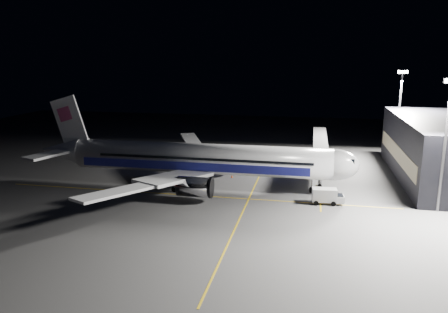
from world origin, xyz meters
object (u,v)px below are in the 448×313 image
at_px(baggage_tug, 211,165).
at_px(safety_cone_c, 181,172).
at_px(safety_cone_b, 232,176).
at_px(floodlight_mast_north, 400,106).
at_px(airliner, 195,159).
at_px(jet_bridge, 320,148).
at_px(floodlight_mast_south, 446,134).
at_px(service_truck, 327,196).
at_px(safety_cone_a, 204,169).

bearing_deg(baggage_tug, safety_cone_c, -129.84).
bearing_deg(safety_cone_b, floodlight_mast_north, 35.63).
relative_size(baggage_tug, safety_cone_c, 4.13).
relative_size(floodlight_mast_north, baggage_tug, 7.73).
height_order(airliner, jet_bridge, airliner).
relative_size(airliner, floodlight_mast_south, 2.97).
distance_m(floodlight_mast_south, service_truck, 20.20).
height_order(service_truck, safety_cone_a, service_truck).
bearing_deg(jet_bridge, safety_cone_b, -146.70).
xyz_separation_m(floodlight_mast_north, floodlight_mast_south, (0.00, -38.00, 0.00)).
xyz_separation_m(jet_bridge, service_truck, (1.04, -23.98, -3.18)).
relative_size(jet_bridge, safety_cone_a, 66.85).
height_order(floodlight_mast_north, floodlight_mast_south, same).
distance_m(jet_bridge, floodlight_mast_south, 31.05).
relative_size(floodlight_mast_north, safety_cone_a, 40.23).
bearing_deg(floodlight_mast_north, baggage_tug, -154.81).
bearing_deg(jet_bridge, floodlight_mast_north, 37.74).
xyz_separation_m(baggage_tug, safety_cone_a, (-1.17, -1.64, -0.57)).
distance_m(airliner, safety_cone_a, 12.14).
bearing_deg(safety_cone_a, floodlight_mast_north, 26.39).
distance_m(floodlight_mast_north, safety_cone_b, 45.05).
distance_m(airliner, floodlight_mast_south, 42.13).
bearing_deg(service_truck, safety_cone_b, 140.35).
relative_size(floodlight_mast_south, baggage_tug, 7.73).
relative_size(jet_bridge, service_truck, 6.49).
xyz_separation_m(jet_bridge, safety_cone_b, (-17.28, -11.35, -4.28)).
bearing_deg(baggage_tug, jet_bridge, 20.16).
bearing_deg(jet_bridge, service_truck, -87.52).
bearing_deg(airliner, service_truck, -13.81).
bearing_deg(jet_bridge, safety_cone_a, -163.86).
bearing_deg(safety_cone_a, baggage_tug, 54.50).
relative_size(safety_cone_b, safety_cone_c, 0.92).
height_order(safety_cone_a, safety_cone_c, safety_cone_c).
distance_m(baggage_tug, safety_cone_c, 7.27).
relative_size(jet_bridge, baggage_tug, 12.84).
distance_m(floodlight_mast_south, safety_cone_a, 47.10).
xyz_separation_m(jet_bridge, safety_cone_c, (-28.32, -10.32, -4.26)).
bearing_deg(airliner, floodlight_mast_south, -8.33).
xyz_separation_m(baggage_tug, safety_cone_b, (5.74, -5.99, -0.53)).
relative_size(floodlight_mast_south, service_truck, 3.90).
bearing_deg(safety_cone_c, jet_bridge, 20.03).
bearing_deg(safety_cone_b, floodlight_mast_south, -19.82).
height_order(floodlight_mast_south, baggage_tug, floodlight_mast_south).
relative_size(baggage_tug, safety_cone_b, 4.47).
relative_size(service_truck, safety_cone_b, 8.86).
distance_m(service_truck, baggage_tug, 30.43).
xyz_separation_m(safety_cone_a, safety_cone_c, (-4.13, -3.32, 0.07)).
xyz_separation_m(airliner, floodlight_mast_north, (41.08, 31.99, 7.21)).
distance_m(airliner, floodlight_mast_north, 52.56).
relative_size(floodlight_mast_south, safety_cone_b, 34.58).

